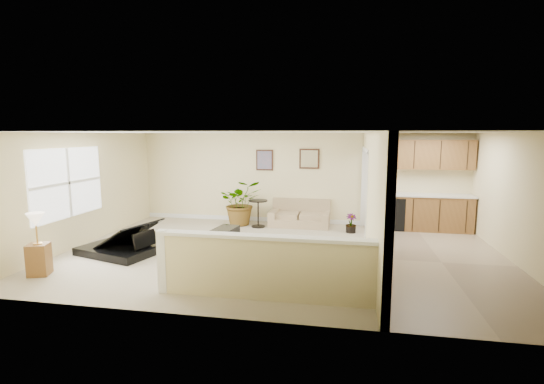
% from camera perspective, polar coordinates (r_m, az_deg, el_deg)
% --- Properties ---
extents(floor, '(9.00, 9.00, 0.00)m').
position_cam_1_polar(floor, '(8.28, 1.33, -8.93)').
color(floor, '#B3A78B').
rests_on(floor, ground).
extents(back_wall, '(9.00, 0.04, 2.50)m').
position_cam_1_polar(back_wall, '(10.95, 3.84, 1.97)').
color(back_wall, beige).
rests_on(back_wall, floor).
extents(front_wall, '(9.00, 0.04, 2.50)m').
position_cam_1_polar(front_wall, '(5.11, -3.96, -5.34)').
color(front_wall, beige).
rests_on(front_wall, floor).
extents(left_wall, '(0.04, 6.00, 2.50)m').
position_cam_1_polar(left_wall, '(9.77, -25.69, 0.40)').
color(left_wall, beige).
rests_on(left_wall, floor).
extents(right_wall, '(0.04, 6.00, 2.50)m').
position_cam_1_polar(right_wall, '(8.55, 32.69, -1.12)').
color(right_wall, beige).
rests_on(right_wall, floor).
extents(ceiling, '(9.00, 6.00, 0.04)m').
position_cam_1_polar(ceiling, '(7.91, 1.39, 8.64)').
color(ceiling, white).
rests_on(ceiling, back_wall).
extents(kitchen_vinyl, '(2.70, 6.00, 0.01)m').
position_cam_1_polar(kitchen_vinyl, '(8.41, 23.35, -9.34)').
color(kitchen_vinyl, gray).
rests_on(kitchen_vinyl, floor).
extents(interior_partition, '(0.18, 5.99, 2.50)m').
position_cam_1_polar(interior_partition, '(8.18, 14.20, -0.64)').
color(interior_partition, beige).
rests_on(interior_partition, floor).
extents(pony_half_wall, '(3.42, 0.22, 1.00)m').
position_cam_1_polar(pony_half_wall, '(5.96, -1.48, -10.66)').
color(pony_half_wall, beige).
rests_on(pony_half_wall, floor).
extents(left_window, '(0.05, 2.15, 1.45)m').
position_cam_1_polar(left_window, '(9.34, -27.49, 1.19)').
color(left_window, white).
rests_on(left_window, left_wall).
extents(wall_art_left, '(0.48, 0.04, 0.58)m').
position_cam_1_polar(wall_art_left, '(11.03, -1.08, 4.64)').
color(wall_art_left, '#392014').
rests_on(wall_art_left, back_wall).
extents(wall_mirror, '(0.55, 0.04, 0.55)m').
position_cam_1_polar(wall_mirror, '(10.84, 5.43, 4.81)').
color(wall_mirror, '#392014').
rests_on(wall_mirror, back_wall).
extents(kitchen_cabinets, '(2.36, 0.65, 2.33)m').
position_cam_1_polar(kitchen_cabinets, '(10.84, 20.65, -0.63)').
color(kitchen_cabinets, brown).
rests_on(kitchen_cabinets, floor).
extents(piano, '(2.08, 2.08, 1.46)m').
position_cam_1_polar(piano, '(8.96, -20.49, -4.12)').
color(piano, black).
rests_on(piano, floor).
extents(piano_bench, '(0.51, 0.83, 0.52)m').
position_cam_1_polar(piano_bench, '(8.37, -6.94, -6.97)').
color(piano_bench, black).
rests_on(piano_bench, floor).
extents(loveseat, '(1.62, 0.94, 0.92)m').
position_cam_1_polar(loveseat, '(10.77, 4.08, -2.99)').
color(loveseat, tan).
rests_on(loveseat, floor).
extents(accent_table, '(0.50, 0.50, 0.73)m').
position_cam_1_polar(accent_table, '(10.51, -2.02, -2.60)').
color(accent_table, black).
rests_on(accent_table, floor).
extents(palm_plant, '(1.38, 1.30, 1.24)m').
position_cam_1_polar(palm_plant, '(10.78, -4.51, -1.58)').
color(palm_plant, black).
rests_on(palm_plant, floor).
extents(small_plant, '(0.34, 0.34, 0.48)m').
position_cam_1_polar(small_plant, '(10.16, 11.36, -4.65)').
color(small_plant, black).
rests_on(small_plant, floor).
extents(lamp_stand, '(0.42, 0.42, 1.11)m').
position_cam_1_polar(lamp_stand, '(8.08, -30.77, -7.10)').
color(lamp_stand, brown).
rests_on(lamp_stand, floor).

